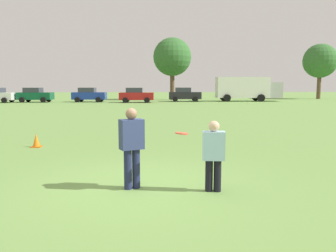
{
  "coord_description": "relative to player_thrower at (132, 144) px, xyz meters",
  "views": [
    {
      "loc": [
        0.35,
        -7.15,
        2.18
      ],
      "look_at": [
        0.73,
        2.1,
        1.06
      ],
      "focal_mm": 36.51,
      "sensor_mm": 36.0,
      "label": 1
    }
  ],
  "objects": [
    {
      "name": "tree_east_oak",
      "position": [
        26.0,
        45.03,
        4.83
      ],
      "size": [
        5.18,
        5.18,
        8.41
      ],
      "color": "brown",
      "rests_on": "ground"
    },
    {
      "name": "traffic_cone",
      "position": [
        -3.67,
        4.98,
        -0.73
      ],
      "size": [
        0.32,
        0.32,
        0.48
      ],
      "color": "#D8590C",
      "rests_on": "ground"
    },
    {
      "name": "tree_east_birch",
      "position": [
        3.16,
        42.89,
        5.18
      ],
      "size": [
        5.49,
        5.49,
        8.92
      ],
      "color": "brown",
      "rests_on": "ground"
    },
    {
      "name": "parked_car_near_right",
      "position": [
        -1.7,
        35.37,
        -0.03
      ],
      "size": [
        4.26,
        2.33,
        1.82
      ],
      "color": "maroon",
      "rests_on": "ground"
    },
    {
      "name": "parked_car_mid_right",
      "position": [
        -7.79,
        36.93,
        -0.03
      ],
      "size": [
        4.26,
        2.33,
        1.82
      ],
      "color": "navy",
      "rests_on": "ground"
    },
    {
      "name": "player_defender",
      "position": [
        1.67,
        -0.26,
        -0.15
      ],
      "size": [
        0.47,
        0.31,
        1.46
      ],
      "color": "black",
      "rests_on": "ground"
    },
    {
      "name": "frisbee",
      "position": [
        1.03,
        -0.23,
        0.24
      ],
      "size": [
        0.27,
        0.27,
        0.06
      ],
      "color": "#E54C33"
    },
    {
      "name": "box_truck",
      "position": [
        12.82,
        38.04,
        0.79
      ],
      "size": [
        8.58,
        3.21,
        3.18
      ],
      "color": "white",
      "rests_on": "ground"
    },
    {
      "name": "parked_car_center",
      "position": [
        -14.43,
        36.53,
        -0.03
      ],
      "size": [
        4.26,
        2.33,
        1.82
      ],
      "color": "#0C4C2D",
      "rests_on": "ground"
    },
    {
      "name": "ground_plane",
      "position": [
        0.12,
        0.12,
        -0.96
      ],
      "size": [
        190.77,
        190.77,
        0.0
      ],
      "primitive_type": "plane",
      "color": "#6B9347"
    },
    {
      "name": "parked_car_far_right",
      "position": [
        4.5,
        37.75,
        -0.03
      ],
      "size": [
        4.26,
        2.33,
        1.82
      ],
      "color": "black",
      "rests_on": "ground"
    },
    {
      "name": "player_thrower",
      "position": [
        0.0,
        0.0,
        0.0
      ],
      "size": [
        0.55,
        0.45,
        1.7
      ],
      "color": "#1E234C",
      "rests_on": "ground"
    }
  ]
}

